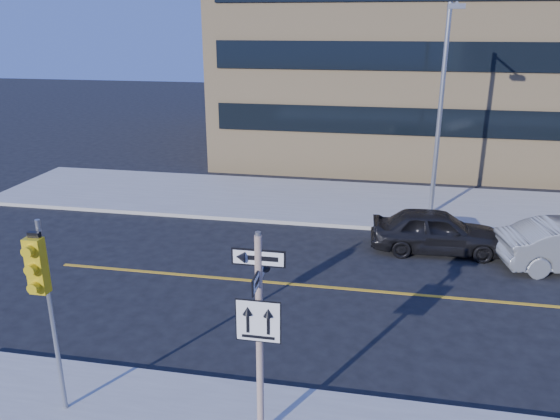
% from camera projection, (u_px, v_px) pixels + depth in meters
% --- Properties ---
extents(ground, '(120.00, 120.00, 0.00)m').
position_uv_depth(ground, '(285.00, 363.00, 12.58)').
color(ground, black).
rests_on(ground, ground).
extents(sign_pole, '(0.92, 0.92, 4.06)m').
position_uv_depth(sign_pole, '(259.00, 327.00, 9.45)').
color(sign_pole, beige).
rests_on(sign_pole, near_sidewalk).
extents(traffic_signal, '(0.32, 0.45, 4.00)m').
position_uv_depth(traffic_signal, '(41.00, 281.00, 9.83)').
color(traffic_signal, gray).
rests_on(traffic_signal, near_sidewalk).
extents(parked_car_a, '(1.93, 4.44, 1.49)m').
position_uv_depth(parked_car_a, '(436.00, 231.00, 18.52)').
color(parked_car_a, black).
rests_on(parked_car_a, ground).
extents(streetlight_a, '(0.55, 2.25, 8.00)m').
position_uv_depth(streetlight_a, '(442.00, 99.00, 20.32)').
color(streetlight_a, gray).
rests_on(streetlight_a, far_sidewalk).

